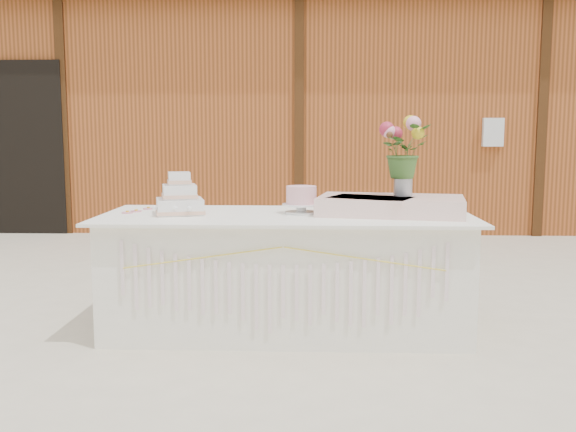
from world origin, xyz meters
name	(u,v)px	position (x,y,z in m)	size (l,w,h in m)	color
ground	(286,329)	(0.00, 0.00, 0.00)	(80.00, 80.00, 0.00)	beige
barn	(301,108)	(-0.01, 5.99, 1.68)	(12.60, 4.60, 3.30)	#A75023
cake_table	(286,272)	(0.00, 0.00, 0.39)	(2.40, 1.00, 0.77)	white
wedding_cake	(180,200)	(-0.69, -0.01, 0.86)	(0.37, 0.37, 0.27)	white
pink_cake_stand	(301,198)	(0.10, 0.04, 0.87)	(0.25, 0.25, 0.18)	white
satin_runner	(391,205)	(0.68, 0.02, 0.83)	(0.92, 0.53, 0.12)	#F6D0C6
flower_vase	(403,183)	(0.76, 0.07, 0.97)	(0.12, 0.12, 0.16)	#B5B5BA
bouquet	(404,144)	(0.76, 0.07, 1.23)	(0.32, 0.27, 0.35)	#3B6428
loose_flowers	(138,210)	(-1.01, 0.13, 0.78)	(0.15, 0.36, 0.02)	pink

